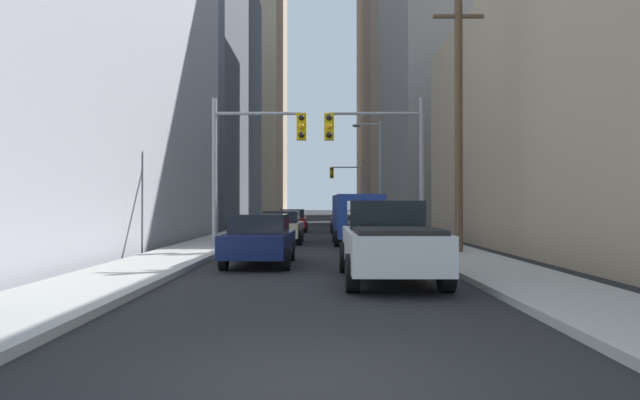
{
  "coord_description": "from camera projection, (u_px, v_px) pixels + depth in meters",
  "views": [
    {
      "loc": [
        0.08,
        -5.58,
        1.79
      ],
      "look_at": [
        0.0,
        30.72,
        2.12
      ],
      "focal_mm": 31.64,
      "sensor_mm": 36.0,
      "label": 1
    }
  ],
  "objects": [
    {
      "name": "sidewalk_right",
      "position": [
        368.0,
        223.0,
        55.55
      ],
      "size": [
        2.52,
        160.0,
        0.15
      ],
      "primitive_type": "cube",
      "color": "#9E9E99",
      "rests_on": "ground"
    },
    {
      "name": "building_right_mid_block",
      "position": [
        505.0,
        67.0,
        50.82
      ],
      "size": [
        20.6,
        20.79,
        28.53
      ],
      "primitive_type": "cube",
      "color": "gray",
      "rests_on": "ground"
    },
    {
      "name": "building_right_far_highrise",
      "position": [
        412.0,
        35.0,
        93.87
      ],
      "size": [
        16.33,
        29.24,
        60.34
      ],
      "primitive_type": "cube",
      "color": "#66564C",
      "rests_on": "ground"
    },
    {
      "name": "traffic_signal_far_right",
      "position": [
        349.0,
        182.0,
        53.52
      ],
      "size": [
        3.16,
        0.44,
        6.0
      ],
      "color": "gray",
      "rests_on": "ground"
    },
    {
      "name": "sedan_maroon",
      "position": [
        347.0,
        221.0,
        37.03
      ],
      "size": [
        1.95,
        4.25,
        1.52
      ],
      "color": "maroon",
      "rests_on": "ground"
    },
    {
      "name": "cargo_van_blue",
      "position": [
        358.0,
        216.0,
        25.99
      ],
      "size": [
        2.16,
        5.26,
        2.26
      ],
      "color": "navy",
      "rests_on": "ground"
    },
    {
      "name": "traffic_signal_near_left",
      "position": [
        256.0,
        148.0,
        22.13
      ],
      "size": [
        3.71,
        0.44,
        6.0
      ],
      "color": "gray",
      "rests_on": "ground"
    },
    {
      "name": "utility_pole_right",
      "position": [
        460.0,
        108.0,
        19.93
      ],
      "size": [
        2.2,
        0.28,
        9.89
      ],
      "color": "brown",
      "rests_on": "ground"
    },
    {
      "name": "pickup_truck_white",
      "position": [
        389.0,
        241.0,
        13.4
      ],
      "size": [
        2.2,
        5.41,
        1.9
      ],
      "color": "white",
      "rests_on": "ground"
    },
    {
      "name": "sedan_red",
      "position": [
        294.0,
        220.0,
        37.7
      ],
      "size": [
        1.95,
        4.2,
        1.52
      ],
      "color": "maroon",
      "rests_on": "ground"
    },
    {
      "name": "building_left_mid_office",
      "position": [
        177.0,
        91.0,
        57.49
      ],
      "size": [
        14.78,
        27.57,
        26.85
      ],
      "primitive_type": "cube",
      "color": "#4C515B",
      "rests_on": "ground"
    },
    {
      "name": "ground_plane",
      "position": [
        313.0,
        386.0,
        5.56
      ],
      "size": [
        400.0,
        400.0,
        0.0
      ],
      "primitive_type": "plane",
      "color": "black"
    },
    {
      "name": "street_lamp_right",
      "position": [
        377.0,
        165.0,
        38.27
      ],
      "size": [
        1.99,
        0.32,
        7.5
      ],
      "color": "gray",
      "rests_on": "ground"
    },
    {
      "name": "traffic_signal_near_right",
      "position": [
        380.0,
        148.0,
        22.12
      ],
      "size": [
        3.92,
        0.44,
        6.0
      ],
      "color": "gray",
      "rests_on": "ground"
    },
    {
      "name": "sedan_navy",
      "position": [
        261.0,
        239.0,
        16.8
      ],
      "size": [
        1.95,
        4.26,
        1.52
      ],
      "color": "#141E4C",
      "rests_on": "ground"
    },
    {
      "name": "building_left_far_tower",
      "position": [
        234.0,
        9.0,
        97.64
      ],
      "size": [
        17.25,
        27.76,
        71.55
      ],
      "primitive_type": "cube",
      "color": "tan",
      "rests_on": "ground"
    },
    {
      "name": "sedan_beige",
      "position": [
        283.0,
        227.0,
        26.58
      ],
      "size": [
        1.95,
        4.26,
        1.52
      ],
      "color": "#C6B793",
      "rests_on": "ground"
    },
    {
      "name": "sidewalk_left",
      "position": [
        272.0,
        223.0,
        55.57
      ],
      "size": [
        2.52,
        160.0,
        0.15
      ],
      "primitive_type": "cube",
      "color": "#9E9E99",
      "rests_on": "ground"
    }
  ]
}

